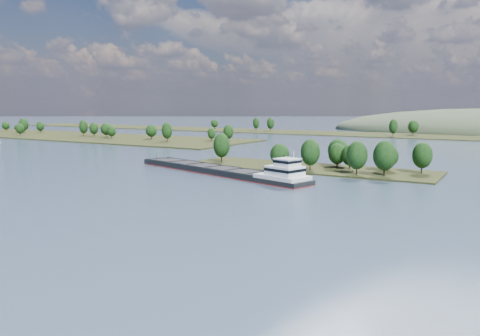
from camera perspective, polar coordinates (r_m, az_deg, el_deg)
The scene contains 5 objects.
ground at distance 135.07m, azimuth -1.72°, elevation -3.05°, with size 1800.00×1800.00×0.00m, color #37465F.
tree_island at distance 183.51m, azimuth 10.20°, elevation 1.01°, with size 100.00×30.23×13.73m.
left_bank at distance 391.93m, azimuth -19.27°, elevation 3.75°, with size 300.00×80.00×14.65m.
back_shoreline at distance 397.51m, azimuth 21.62°, elevation 3.66°, with size 900.00×60.00×14.71m.
cargo_barge at distance 169.84m, azimuth -1.61°, elevation -0.33°, with size 84.50×33.59×11.51m.
Camera 1 is at (71.01, 7.92, 25.31)m, focal length 35.00 mm.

